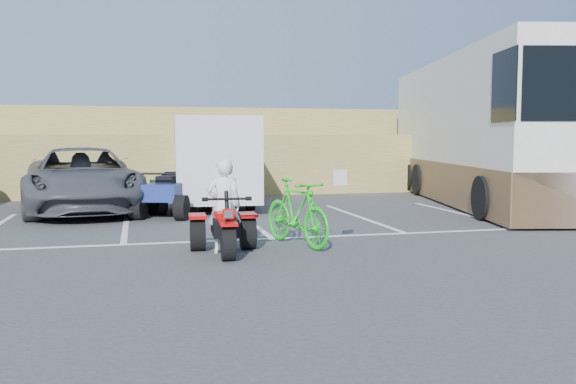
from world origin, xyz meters
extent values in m
plane|color=#3C3C3E|center=(0.00, 0.00, 0.00)|extent=(100.00, 100.00, 0.00)
cube|color=white|center=(-2.70, 5.00, 0.00)|extent=(0.12, 5.00, 0.01)
cube|color=white|center=(0.00, 5.00, 0.00)|extent=(0.12, 5.00, 0.01)
cube|color=white|center=(2.70, 5.00, 0.00)|extent=(0.12, 5.00, 0.01)
cube|color=white|center=(5.40, 5.00, 0.00)|extent=(0.12, 5.00, 0.01)
cube|color=white|center=(8.10, 5.00, 0.00)|extent=(0.12, 5.00, 0.01)
cube|color=white|center=(0.00, 2.40, 0.00)|extent=(28.00, 0.12, 0.01)
cube|color=olive|center=(0.00, 14.00, 1.00)|extent=(40.00, 6.00, 2.00)
cube|color=olive|center=(0.00, 17.50, 2.00)|extent=(40.00, 4.00, 2.20)
imported|color=white|center=(-1.07, 1.23, 0.77)|extent=(0.58, 0.40, 1.55)
imported|color=#14BF19|center=(0.25, 1.61, 0.59)|extent=(1.13, 2.03, 1.17)
imported|color=#47484E|center=(-3.82, 7.82, 0.82)|extent=(3.42, 6.20, 1.64)
cube|color=silver|center=(-0.37, 8.37, 1.34)|extent=(2.37, 5.30, 2.16)
cylinder|color=black|center=(-0.37, 8.37, 0.30)|extent=(1.94, 0.71, 0.61)
cube|color=silver|center=(7.49, 7.34, 2.10)|extent=(5.26, 11.72, 4.09)
cube|color=brown|center=(7.49, 7.34, 0.63)|extent=(5.31, 11.73, 1.14)
camera|label=1|loc=(-2.43, -8.62, 1.87)|focal=38.00mm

